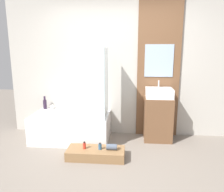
{
  "coord_description": "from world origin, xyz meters",
  "views": [
    {
      "loc": [
        0.28,
        -2.61,
        1.65
      ],
      "look_at": [
        -0.01,
        0.68,
        0.94
      ],
      "focal_mm": 35.0,
      "sensor_mm": 36.0,
      "label": 1
    }
  ],
  "objects_px": {
    "wooden_step_bench": "(96,153)",
    "sink": "(159,93)",
    "bathtub": "(72,127)",
    "vase_tall_dark": "(45,104)",
    "vase_round_light": "(53,107)",
    "bottle_soap_secondary": "(100,146)",
    "bottle_soap_primary": "(84,146)"
  },
  "relations": [
    {
      "from": "wooden_step_bench",
      "to": "sink",
      "type": "xyz_separation_m",
      "value": [
        1.03,
        0.82,
        0.81
      ]
    },
    {
      "from": "bathtub",
      "to": "vase_tall_dark",
      "type": "bearing_deg",
      "value": 153.31
    },
    {
      "from": "sink",
      "to": "wooden_step_bench",
      "type": "bearing_deg",
      "value": -141.48
    },
    {
      "from": "vase_round_light",
      "to": "bottle_soap_secondary",
      "type": "distance_m",
      "value": 1.48
    },
    {
      "from": "bottle_soap_secondary",
      "to": "vase_tall_dark",
      "type": "bearing_deg",
      "value": 141.91
    },
    {
      "from": "sink",
      "to": "vase_round_light",
      "type": "bearing_deg",
      "value": 176.08
    },
    {
      "from": "bottle_soap_primary",
      "to": "bottle_soap_secondary",
      "type": "bearing_deg",
      "value": -0.0
    },
    {
      "from": "vase_round_light",
      "to": "bottle_soap_primary",
      "type": "distance_m",
      "value": 1.32
    },
    {
      "from": "vase_round_light",
      "to": "sink",
      "type": "bearing_deg",
      "value": -3.92
    },
    {
      "from": "bathtub",
      "to": "bottle_soap_secondary",
      "type": "height_order",
      "value": "bathtub"
    },
    {
      "from": "vase_round_light",
      "to": "bottle_soap_secondary",
      "type": "height_order",
      "value": "vase_round_light"
    },
    {
      "from": "vase_tall_dark",
      "to": "bottle_soap_primary",
      "type": "xyz_separation_m",
      "value": [
        0.99,
        -0.97,
        -0.4
      ]
    },
    {
      "from": "bathtub",
      "to": "bottle_soap_secondary",
      "type": "relative_size",
      "value": 13.68
    },
    {
      "from": "wooden_step_bench",
      "to": "bottle_soap_secondary",
      "type": "distance_m",
      "value": 0.14
    },
    {
      "from": "bottle_soap_primary",
      "to": "wooden_step_bench",
      "type": "bearing_deg",
      "value": -0.0
    },
    {
      "from": "sink",
      "to": "vase_tall_dark",
      "type": "distance_m",
      "value": 2.22
    },
    {
      "from": "bottle_soap_secondary",
      "to": "wooden_step_bench",
      "type": "bearing_deg",
      "value": 180.0
    },
    {
      "from": "bathtub",
      "to": "wooden_step_bench",
      "type": "distance_m",
      "value": 0.89
    },
    {
      "from": "vase_tall_dark",
      "to": "bottle_soap_secondary",
      "type": "distance_m",
      "value": 1.62
    },
    {
      "from": "bathtub",
      "to": "bottle_soap_primary",
      "type": "bearing_deg",
      "value": -59.93
    },
    {
      "from": "wooden_step_bench",
      "to": "vase_tall_dark",
      "type": "bearing_deg",
      "value": 140.36
    },
    {
      "from": "bathtub",
      "to": "bottle_soap_secondary",
      "type": "xyz_separation_m",
      "value": [
        0.63,
        -0.66,
        -0.06
      ]
    },
    {
      "from": "sink",
      "to": "vase_tall_dark",
      "type": "relative_size",
      "value": 1.85
    },
    {
      "from": "vase_tall_dark",
      "to": "bottle_soap_secondary",
      "type": "bearing_deg",
      "value": -38.09
    },
    {
      "from": "wooden_step_bench",
      "to": "sink",
      "type": "height_order",
      "value": "sink"
    },
    {
      "from": "vase_tall_dark",
      "to": "bottle_soap_secondary",
      "type": "relative_size",
      "value": 2.52
    },
    {
      "from": "bathtub",
      "to": "bottle_soap_primary",
      "type": "distance_m",
      "value": 0.77
    },
    {
      "from": "wooden_step_bench",
      "to": "vase_round_light",
      "type": "height_order",
      "value": "vase_round_light"
    },
    {
      "from": "bathtub",
      "to": "vase_tall_dark",
      "type": "distance_m",
      "value": 0.77
    },
    {
      "from": "bathtub",
      "to": "wooden_step_bench",
      "type": "relative_size",
      "value": 1.56
    },
    {
      "from": "vase_tall_dark",
      "to": "bottle_soap_primary",
      "type": "height_order",
      "value": "vase_tall_dark"
    },
    {
      "from": "vase_tall_dark",
      "to": "bottle_soap_primary",
      "type": "relative_size",
      "value": 2.25
    }
  ]
}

